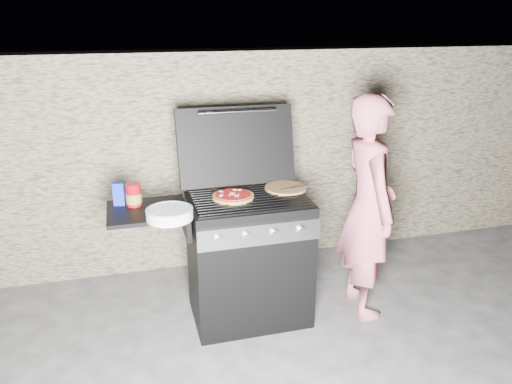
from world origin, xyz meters
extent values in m
plane|color=#393838|center=(0.00, 0.00, 0.00)|extent=(50.00, 50.00, 0.00)
cube|color=#9C8D6B|center=(0.00, 1.05, 0.90)|extent=(8.00, 0.35, 1.80)
cylinder|color=tan|center=(0.30, 0.11, 0.92)|extent=(0.36, 0.36, 0.02)
cylinder|color=maroon|center=(-0.74, 0.08, 0.98)|extent=(0.12, 0.12, 0.15)
cube|color=navy|center=(-0.84, 0.12, 0.98)|extent=(0.08, 0.05, 0.15)
cylinder|color=silver|center=(-0.55, -0.20, 0.94)|extent=(0.29, 0.29, 0.07)
imported|color=#BD5B6E|center=(0.83, -0.11, 0.80)|extent=(0.42, 0.61, 1.60)
cylinder|color=black|center=(0.42, 0.00, 0.95)|extent=(0.37, 0.13, 0.08)
camera|label=1|loc=(-0.77, -3.03, 2.08)|focal=35.00mm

